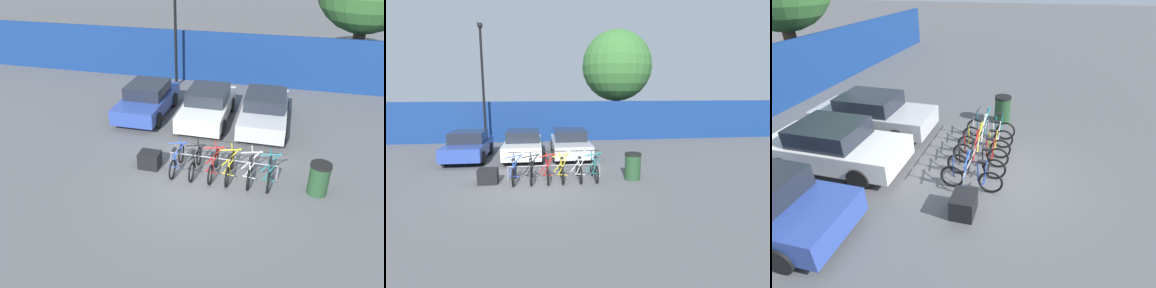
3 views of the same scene
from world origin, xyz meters
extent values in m
plane|color=#59595B|center=(0.00, 0.00, 0.00)|extent=(120.00, 120.00, 0.00)
cube|color=navy|center=(0.00, 9.50, 1.33)|extent=(36.00, 0.16, 2.66)
cylinder|color=gray|center=(0.70, 0.68, 0.55)|extent=(3.53, 0.04, 0.04)
cylinder|color=gray|center=(-1.07, 0.68, 0.28)|extent=(0.04, 0.04, 0.55)
cylinder|color=gray|center=(2.46, 0.68, 0.28)|extent=(0.04, 0.04, 0.55)
torus|color=black|center=(-0.82, 0.00, 0.33)|extent=(0.06, 0.66, 0.66)
torus|color=black|center=(-0.82, 1.05, 0.33)|extent=(0.06, 0.66, 0.66)
cylinder|color=#284CB7|center=(-0.82, 0.68, 0.65)|extent=(0.60, 0.04, 0.76)
cylinder|color=#284CB7|center=(-0.82, 0.63, 0.96)|extent=(0.68, 0.04, 0.16)
cylinder|color=#284CB7|center=(-0.82, 0.35, 0.59)|extent=(0.14, 0.04, 0.63)
cylinder|color=#284CB7|center=(-0.82, 0.15, 0.61)|extent=(0.32, 0.03, 0.58)
cylinder|color=#284CB7|center=(-0.82, 0.20, 0.31)|extent=(0.40, 0.03, 0.08)
cylinder|color=#284CB7|center=(-0.82, 1.01, 0.68)|extent=(0.12, 0.04, 0.69)
cylinder|color=black|center=(-0.82, 0.97, 1.04)|extent=(0.52, 0.03, 0.03)
cube|color=black|center=(-0.82, 0.25, 0.93)|extent=(0.10, 0.22, 0.05)
torus|color=black|center=(-0.18, 0.00, 0.33)|extent=(0.06, 0.66, 0.66)
torus|color=black|center=(-0.18, 1.05, 0.33)|extent=(0.06, 0.66, 0.66)
cylinder|color=black|center=(-0.18, 0.68, 0.65)|extent=(0.60, 0.04, 0.76)
cylinder|color=black|center=(-0.18, 0.63, 0.96)|extent=(0.68, 0.04, 0.16)
cylinder|color=black|center=(-0.18, 0.35, 0.59)|extent=(0.14, 0.04, 0.63)
cylinder|color=black|center=(-0.18, 0.15, 0.61)|extent=(0.32, 0.03, 0.58)
cylinder|color=black|center=(-0.18, 0.20, 0.31)|extent=(0.40, 0.03, 0.08)
cylinder|color=black|center=(-0.18, 1.01, 0.68)|extent=(0.12, 0.04, 0.69)
cylinder|color=black|center=(-0.18, 0.97, 1.04)|extent=(0.52, 0.03, 0.03)
cube|color=black|center=(-0.18, 0.25, 0.93)|extent=(0.10, 0.22, 0.05)
torus|color=black|center=(0.42, 0.00, 0.33)|extent=(0.06, 0.66, 0.66)
torus|color=black|center=(0.42, 1.05, 0.33)|extent=(0.06, 0.66, 0.66)
cylinder|color=red|center=(0.42, 0.68, 0.65)|extent=(0.60, 0.04, 0.76)
cylinder|color=red|center=(0.42, 0.63, 0.96)|extent=(0.68, 0.04, 0.16)
cylinder|color=red|center=(0.42, 0.35, 0.59)|extent=(0.14, 0.04, 0.63)
cylinder|color=red|center=(0.42, 0.15, 0.61)|extent=(0.32, 0.03, 0.58)
cylinder|color=red|center=(0.42, 0.20, 0.31)|extent=(0.40, 0.03, 0.08)
cylinder|color=red|center=(0.42, 1.01, 0.68)|extent=(0.12, 0.04, 0.69)
cylinder|color=black|center=(0.42, 0.97, 1.04)|extent=(0.52, 0.03, 0.03)
cube|color=black|center=(0.42, 0.25, 0.93)|extent=(0.10, 0.22, 0.05)
torus|color=black|center=(0.95, 0.00, 0.33)|extent=(0.06, 0.66, 0.66)
torus|color=black|center=(0.95, 1.05, 0.33)|extent=(0.06, 0.66, 0.66)
cylinder|color=yellow|center=(0.95, 0.68, 0.65)|extent=(0.60, 0.04, 0.76)
cylinder|color=yellow|center=(0.95, 0.63, 0.96)|extent=(0.68, 0.04, 0.16)
cylinder|color=yellow|center=(0.95, 0.35, 0.59)|extent=(0.14, 0.04, 0.63)
cylinder|color=yellow|center=(0.95, 0.15, 0.61)|extent=(0.32, 0.03, 0.58)
cylinder|color=yellow|center=(0.95, 0.20, 0.31)|extent=(0.40, 0.03, 0.08)
cylinder|color=yellow|center=(0.95, 1.01, 0.68)|extent=(0.12, 0.04, 0.69)
cylinder|color=black|center=(0.95, 0.97, 1.04)|extent=(0.52, 0.03, 0.03)
cube|color=black|center=(0.95, 0.25, 0.93)|extent=(0.10, 0.22, 0.05)
torus|color=black|center=(1.61, 0.00, 0.33)|extent=(0.06, 0.66, 0.66)
torus|color=black|center=(1.61, 1.05, 0.33)|extent=(0.06, 0.66, 0.66)
cylinder|color=silver|center=(1.61, 0.68, 0.65)|extent=(0.60, 0.04, 0.76)
cylinder|color=silver|center=(1.61, 0.63, 0.96)|extent=(0.68, 0.04, 0.16)
cylinder|color=silver|center=(1.61, 0.35, 0.59)|extent=(0.14, 0.04, 0.63)
cylinder|color=silver|center=(1.61, 0.15, 0.61)|extent=(0.32, 0.03, 0.58)
cylinder|color=silver|center=(1.61, 0.20, 0.31)|extent=(0.40, 0.03, 0.08)
cylinder|color=silver|center=(1.61, 1.01, 0.68)|extent=(0.12, 0.04, 0.69)
cylinder|color=black|center=(1.61, 0.97, 1.04)|extent=(0.52, 0.03, 0.03)
cube|color=black|center=(1.61, 0.25, 0.93)|extent=(0.10, 0.22, 0.05)
torus|color=black|center=(2.21, 0.00, 0.33)|extent=(0.06, 0.66, 0.66)
torus|color=black|center=(2.21, 1.05, 0.33)|extent=(0.06, 0.66, 0.66)
cylinder|color=#197A7F|center=(2.21, 0.68, 0.65)|extent=(0.60, 0.04, 0.76)
cylinder|color=#197A7F|center=(2.21, 0.63, 0.96)|extent=(0.68, 0.04, 0.16)
cylinder|color=#197A7F|center=(2.21, 0.35, 0.59)|extent=(0.14, 0.04, 0.63)
cylinder|color=#197A7F|center=(2.21, 0.15, 0.61)|extent=(0.32, 0.03, 0.58)
cylinder|color=#197A7F|center=(2.21, 0.20, 0.31)|extent=(0.40, 0.03, 0.08)
cylinder|color=#197A7F|center=(2.21, 1.01, 0.68)|extent=(0.12, 0.04, 0.69)
cylinder|color=black|center=(2.21, 0.97, 1.04)|extent=(0.52, 0.03, 0.03)
cube|color=black|center=(2.21, 0.25, 0.93)|extent=(0.10, 0.22, 0.05)
cube|color=#2D479E|center=(-3.34, 4.60, 0.57)|extent=(1.80, 3.96, 0.62)
cube|color=#1E232D|center=(-3.34, 4.70, 1.14)|extent=(1.58, 1.82, 0.52)
cylinder|color=black|center=(-4.19, 5.75, 0.32)|extent=(0.20, 0.64, 0.64)
cylinder|color=black|center=(-2.48, 5.75, 0.32)|extent=(0.20, 0.64, 0.64)
cylinder|color=black|center=(-4.19, 3.46, 0.32)|extent=(0.20, 0.64, 0.64)
cylinder|color=black|center=(-2.48, 3.46, 0.32)|extent=(0.20, 0.64, 0.64)
cube|color=silver|center=(-0.67, 4.63, 0.57)|extent=(1.80, 4.12, 0.62)
cube|color=#1E232D|center=(-0.67, 4.73, 1.14)|extent=(1.58, 1.89, 0.52)
cylinder|color=black|center=(-1.52, 5.82, 0.32)|extent=(0.20, 0.64, 0.64)
cylinder|color=black|center=(0.19, 5.82, 0.32)|extent=(0.20, 0.64, 0.64)
cylinder|color=black|center=(-1.52, 3.43, 0.32)|extent=(0.20, 0.64, 0.64)
cylinder|color=black|center=(0.19, 3.43, 0.32)|extent=(0.20, 0.64, 0.64)
cube|color=#B7B7BC|center=(1.70, 4.69, 0.57)|extent=(1.80, 4.26, 0.62)
cube|color=#1E232D|center=(1.70, 4.80, 1.14)|extent=(1.58, 1.96, 0.52)
cylinder|color=black|center=(0.85, 5.92, 0.32)|extent=(0.20, 0.64, 0.64)
cylinder|color=black|center=(2.56, 5.92, 0.32)|extent=(0.20, 0.64, 0.64)
cylinder|color=black|center=(0.85, 3.45, 0.32)|extent=(0.20, 0.64, 0.64)
cylinder|color=black|center=(2.56, 3.45, 0.32)|extent=(0.20, 0.64, 0.64)
cylinder|color=black|center=(-3.17, 8.50, 3.49)|extent=(0.14, 0.14, 6.98)
cylinder|color=#234728|center=(3.68, 0.32, 0.47)|extent=(0.60, 0.60, 0.95)
cylinder|color=black|center=(3.68, 0.32, 0.99)|extent=(0.63, 0.63, 0.08)
cube|color=black|center=(-1.76, 0.48, 0.28)|extent=(0.70, 0.56, 0.55)
cylinder|color=brown|center=(5.81, 11.30, 1.61)|extent=(0.60, 0.60, 3.23)
camera|label=1|loc=(2.29, -9.65, 6.83)|focal=35.00mm
camera|label=2|loc=(0.17, -10.48, 3.40)|focal=28.00mm
camera|label=3|loc=(-7.08, -0.88, 5.05)|focal=28.00mm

